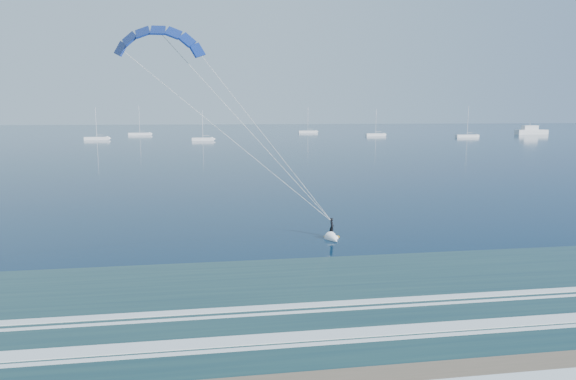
# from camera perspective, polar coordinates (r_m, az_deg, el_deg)

# --- Properties ---
(kitesurfer_rig) EXTENTS (18.65, 8.45, 17.79)m
(kitesurfer_rig) POSITION_cam_1_polar(r_m,az_deg,el_deg) (39.93, -3.65, 5.83)
(kitesurfer_rig) COLOR #C18716
(kitesurfer_rig) RESTS_ON ground
(motor_yacht) EXTENTS (15.74, 4.20, 6.41)m
(motor_yacht) POSITION_cam_1_polar(r_m,az_deg,el_deg) (282.27, 25.39, 5.95)
(motor_yacht) COLOR white
(motor_yacht) RESTS_ON ground
(sailboat_1) EXTENTS (9.35, 2.40, 12.75)m
(sailboat_1) POSITION_cam_1_polar(r_m,az_deg,el_deg) (217.61, -20.47, 5.41)
(sailboat_1) COLOR white
(sailboat_1) RESTS_ON ground
(sailboat_2) EXTENTS (10.45, 2.40, 13.84)m
(sailboat_2) POSITION_cam_1_polar(r_m,az_deg,el_deg) (255.72, -16.14, 6.02)
(sailboat_2) COLOR white
(sailboat_2) RESTS_ON ground
(sailboat_3) EXTENTS (8.30, 2.40, 11.58)m
(sailboat_3) POSITION_cam_1_polar(r_m,az_deg,el_deg) (201.05, -9.44, 5.61)
(sailboat_3) COLOR white
(sailboat_3) RESTS_ON ground
(sailboat_4) EXTENTS (9.99, 2.40, 13.41)m
(sailboat_4) POSITION_cam_1_polar(r_m,az_deg,el_deg) (274.11, 2.22, 6.51)
(sailboat_4) COLOR white
(sailboat_4) RESTS_ON ground
(sailboat_5) EXTENTS (9.16, 2.40, 12.45)m
(sailboat_5) POSITION_cam_1_polar(r_m,az_deg,el_deg) (241.36, 9.71, 6.10)
(sailboat_5) COLOR white
(sailboat_5) RESTS_ON ground
(sailboat_6) EXTENTS (10.28, 2.40, 13.71)m
(sailboat_6) POSITION_cam_1_polar(r_m,az_deg,el_deg) (238.22, 19.28, 5.71)
(sailboat_6) COLOR white
(sailboat_6) RESTS_ON ground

